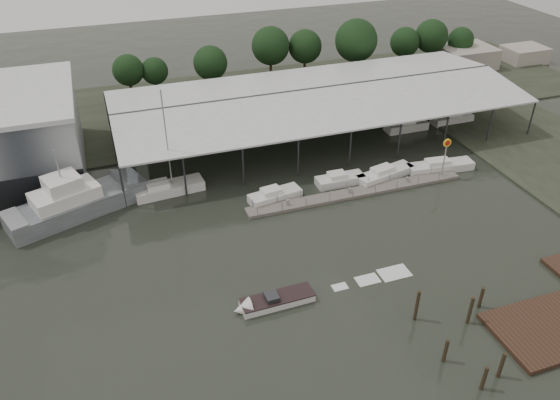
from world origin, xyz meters
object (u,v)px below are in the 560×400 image
object	(u,v)px
shell_fuel_sign	(446,151)
grey_trawler	(76,201)
white_sailboat	(168,188)
speedboat_underway	(271,302)

from	to	relation	value
shell_fuel_sign	grey_trawler	distance (m)	44.93
shell_fuel_sign	white_sailboat	world-z (taller)	white_sailboat
speedboat_underway	white_sailboat	bearing A→B (deg)	-77.10
grey_trawler	shell_fuel_sign	bearing A→B (deg)	-29.71
white_sailboat	speedboat_underway	distance (m)	23.49
grey_trawler	speedboat_underway	bearing A→B (deg)	-74.12
white_sailboat	speedboat_underway	size ratio (longest dim) A/B	0.72
grey_trawler	speedboat_underway	world-z (taller)	grey_trawler
grey_trawler	white_sailboat	distance (m)	10.68
white_sailboat	speedboat_underway	world-z (taller)	white_sailboat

